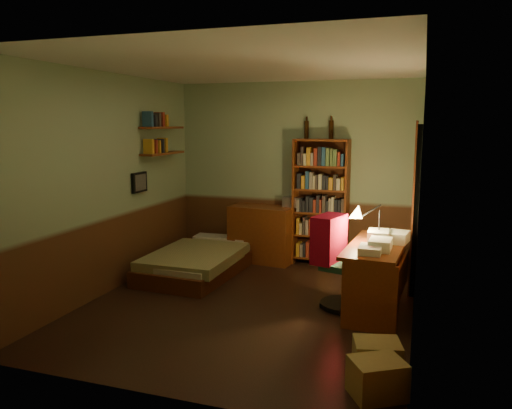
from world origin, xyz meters
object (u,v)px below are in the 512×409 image
(desk, at_px, (375,277))
(cardboard_box_a, at_px, (377,378))
(dresser, at_px, (262,234))
(mini_stereo, at_px, (294,202))
(desk_lamp, at_px, (380,212))
(office_chair, at_px, (345,258))
(cardboard_box_b, at_px, (377,357))
(bookshelf, at_px, (320,203))
(bed, at_px, (200,252))

(desk, distance_m, cardboard_box_a, 1.84)
(dresser, height_order, mini_stereo, mini_stereo)
(desk_lamp, relative_size, cardboard_box_a, 1.78)
(desk, distance_m, office_chair, 0.39)
(desk, distance_m, cardboard_box_b, 1.46)
(dresser, xyz_separation_m, cardboard_box_b, (1.91, -2.87, -0.28))
(bookshelf, bearing_deg, dresser, -170.16)
(dresser, relative_size, bookshelf, 0.51)
(bookshelf, relative_size, desk, 1.33)
(mini_stereo, bearing_deg, bookshelf, 5.10)
(bed, xyz_separation_m, cardboard_box_a, (2.57, -2.46, -0.14))
(mini_stereo, height_order, office_chair, office_chair)
(bed, xyz_separation_m, bookshelf, (1.46, 0.88, 0.62))
(bed, relative_size, desk, 1.39)
(dresser, bearing_deg, cardboard_box_a, -52.43)
(cardboard_box_a, bearing_deg, mini_stereo, 113.99)
(mini_stereo, height_order, cardboard_box_b, mini_stereo)
(mini_stereo, xyz_separation_m, desk_lamp, (1.32, -1.44, 0.17))
(bed, distance_m, bookshelf, 1.82)
(dresser, bearing_deg, desk, -32.59)
(office_chair, bearing_deg, desk, 28.24)
(desk_lamp, bearing_deg, bed, 144.88)
(mini_stereo, distance_m, desk_lamp, 1.96)
(desk_lamp, bearing_deg, bookshelf, 100.61)
(desk_lamp, xyz_separation_m, office_chair, (-0.33, -0.20, -0.50))
(dresser, relative_size, cardboard_box_a, 2.43)
(bed, bearing_deg, desk_lamp, -9.03)
(dresser, relative_size, desk, 0.68)
(bookshelf, relative_size, cardboard_box_b, 4.87)
(bed, bearing_deg, mini_stereo, 44.00)
(desk_lamp, distance_m, office_chair, 0.63)
(office_chair, xyz_separation_m, cardboard_box_b, (0.47, -1.36, -0.43))
(cardboard_box_b, bearing_deg, bookshelf, 109.86)
(mini_stereo, distance_m, desk, 2.11)
(dresser, relative_size, cardboard_box_b, 2.50)
(bed, xyz_separation_m, mini_stereo, (1.06, 0.92, 0.61))
(cardboard_box_a, bearing_deg, cardboard_box_b, 95.45)
(cardboard_box_a, distance_m, cardboard_box_b, 0.38)
(mini_stereo, bearing_deg, cardboard_box_a, -55.19)
(bookshelf, xyz_separation_m, cardboard_box_a, (1.10, -3.34, -0.76))
(dresser, distance_m, cardboard_box_b, 3.46)
(bookshelf, distance_m, cardboard_box_b, 3.24)
(dresser, distance_m, mini_stereo, 0.67)
(desk_lamp, relative_size, office_chair, 0.60)
(bed, bearing_deg, office_chair, -15.93)
(bookshelf, relative_size, desk_lamp, 2.66)
(dresser, distance_m, bookshelf, 0.98)
(desk_lamp, height_order, cardboard_box_a, desk_lamp)
(mini_stereo, relative_size, bookshelf, 0.15)
(desk, bearing_deg, bed, 168.91)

